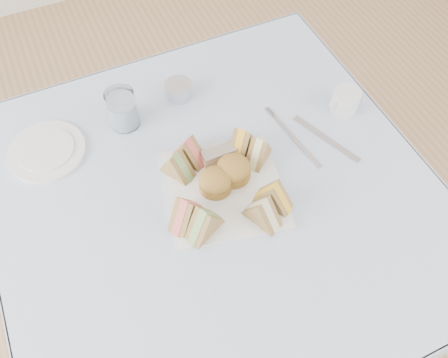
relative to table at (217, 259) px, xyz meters
name	(u,v)px	position (x,y,z in m)	size (l,w,h in m)	color
floor	(219,301)	(0.00, 0.00, -0.37)	(4.00, 4.00, 0.00)	#9E7751
table	(217,259)	(0.00, 0.00, 0.00)	(0.90, 0.90, 0.74)	brown
tablecloth	(216,194)	(0.00, 0.00, 0.37)	(1.02, 1.02, 0.01)	#D5DDFB
serving_plate	(224,189)	(0.02, 0.00, 0.38)	(0.27, 0.27, 0.01)	silver
sandwich_fl_a	(186,210)	(-0.09, -0.04, 0.43)	(0.09, 0.04, 0.08)	#92734A
sandwich_fl_b	(204,221)	(-0.06, -0.09, 0.43)	(0.09, 0.04, 0.08)	#92734A
sandwich_fr_a	(274,194)	(0.10, -0.09, 0.43)	(0.09, 0.04, 0.08)	#92734A
sandwich_fr_b	(263,210)	(0.06, -0.11, 0.43)	(0.09, 0.04, 0.08)	#92734A
sandwich_bl_a	(177,164)	(-0.06, 0.08, 0.43)	(0.09, 0.04, 0.08)	#92734A
sandwich_bl_b	(189,150)	(-0.02, 0.11, 0.43)	(0.09, 0.04, 0.08)	#92734A
sandwich_br_a	(259,150)	(0.13, 0.04, 0.43)	(0.09, 0.04, 0.08)	#92734A
sandwich_br_b	(242,140)	(0.11, 0.08, 0.43)	(0.09, 0.04, 0.08)	#92734A
scone_left	(215,182)	(0.00, 0.01, 0.41)	(0.08, 0.08, 0.05)	olive
scone_right	(233,169)	(0.06, 0.02, 0.42)	(0.08, 0.08, 0.05)	olive
pastry_slice	(219,155)	(0.04, 0.08, 0.41)	(0.08, 0.03, 0.04)	tan
side_plate	(47,151)	(-0.33, 0.29, 0.38)	(0.19, 0.19, 0.01)	silver
water_glass	(122,109)	(-0.13, 0.30, 0.43)	(0.07, 0.07, 0.11)	white
tea_strainer	(179,91)	(0.04, 0.33, 0.40)	(0.07, 0.07, 0.04)	silver
knife	(326,139)	(0.32, 0.03, 0.38)	(0.02, 0.21, 0.00)	silver
fork	(296,141)	(0.25, 0.06, 0.38)	(0.01, 0.20, 0.00)	silver
creamer_jug	(345,101)	(0.42, 0.10, 0.41)	(0.07, 0.07, 0.06)	silver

